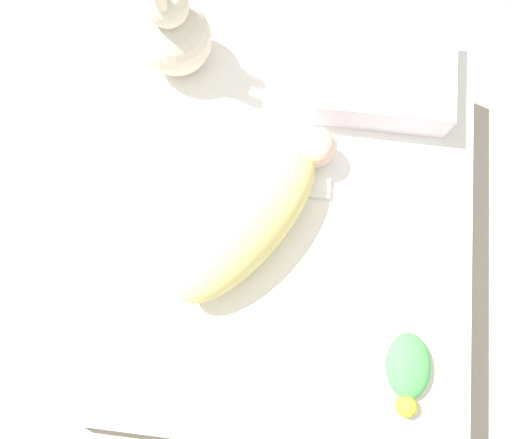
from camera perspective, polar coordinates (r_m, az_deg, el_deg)
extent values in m
plane|color=#B2A893|center=(1.52, 0.77, -1.88)|extent=(12.00, 12.00, 0.00)
cube|color=white|center=(1.41, 0.83, -0.90)|extent=(1.12, 1.08, 0.22)
cube|color=white|center=(1.34, 5.31, 6.28)|extent=(0.18, 0.16, 0.02)
ellipsoid|color=#EFDB7F|center=(1.22, -0.96, -0.57)|extent=(0.50, 0.41, 0.15)
sphere|color=beige|center=(1.30, 6.77, 8.19)|extent=(0.10, 0.10, 0.10)
cube|color=white|center=(1.45, 14.26, 16.09)|extent=(0.31, 0.37, 0.10)
sphere|color=beige|center=(1.43, -9.19, 19.76)|extent=(0.19, 0.19, 0.19)
sphere|color=beige|center=(1.32, -10.16, 22.98)|extent=(0.11, 0.11, 0.11)
ellipsoid|color=#51B756|center=(1.28, 16.98, -15.67)|extent=(0.15, 0.11, 0.06)
sphere|color=yellow|center=(1.29, 16.76, -19.76)|extent=(0.05, 0.05, 0.05)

